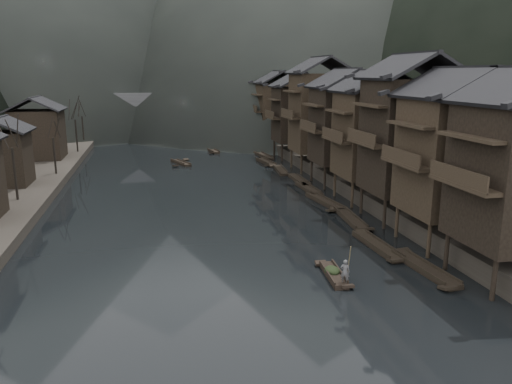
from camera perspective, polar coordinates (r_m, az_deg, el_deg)
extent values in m
plane|color=black|center=(36.41, -3.68, -7.27)|extent=(300.00, 300.00, 0.00)
cube|color=#2D2823|center=(84.60, 16.36, 4.78)|extent=(40.00, 200.00, 1.80)
cylinder|color=black|center=(32.18, 25.56, -9.01)|extent=(0.30, 0.30, 2.90)
cylinder|color=black|center=(35.82, 20.95, -6.32)|extent=(0.30, 0.30, 2.90)
cylinder|color=black|center=(37.34, 24.53, -5.86)|extent=(0.30, 0.30, 2.90)
cube|color=black|center=(32.06, 22.64, 0.80)|extent=(1.20, 5.70, 0.25)
cylinder|color=black|center=(37.57, 19.16, -5.26)|extent=(0.30, 0.30, 2.90)
cylinder|color=black|center=(41.54, 15.80, -3.24)|extent=(0.30, 0.30, 2.90)
cylinder|color=black|center=(39.02, 22.64, -4.87)|extent=(0.30, 0.30, 2.90)
cylinder|color=black|center=(42.86, 19.07, -2.97)|extent=(0.30, 0.30, 2.90)
cube|color=black|center=(39.90, 21.86, 3.83)|extent=(7.00, 6.00, 8.54)
cube|color=black|center=(37.91, 16.74, 3.12)|extent=(1.20, 5.70, 0.25)
cylinder|color=black|center=(43.42, 14.48, -2.44)|extent=(0.30, 0.30, 2.90)
cylinder|color=black|center=(47.61, 11.95, -0.91)|extent=(0.30, 0.30, 2.90)
cylinder|color=black|center=(44.68, 17.65, -2.20)|extent=(0.30, 0.30, 2.90)
cylinder|color=black|center=(48.77, 14.92, -0.73)|extent=(0.30, 0.30, 2.90)
cube|color=black|center=(45.74, 17.12, 6.10)|extent=(7.00, 6.00, 9.77)
cube|color=black|center=(44.02, 12.48, 5.47)|extent=(1.20, 5.70, 0.25)
cylinder|color=black|center=(49.57, 10.94, -0.29)|extent=(0.30, 0.30, 2.90)
cylinder|color=black|center=(53.90, 8.99, 0.89)|extent=(0.30, 0.30, 2.90)
cylinder|color=black|center=(50.68, 13.81, -0.14)|extent=(0.30, 0.30, 2.90)
cylinder|color=black|center=(54.93, 11.68, 1.01)|extent=(0.30, 0.30, 2.90)
cube|color=black|center=(52.01, 13.37, 6.41)|extent=(7.00, 6.00, 8.43)
cube|color=black|center=(50.50, 9.21, 5.91)|extent=(1.20, 5.70, 0.25)
cylinder|color=black|center=(56.84, 7.86, 1.58)|extent=(0.30, 0.30, 2.90)
cylinder|color=black|center=(61.28, 6.36, 2.49)|extent=(0.30, 0.30, 2.90)
cylinder|color=black|center=(57.81, 10.43, 1.69)|extent=(0.30, 0.30, 2.90)
cylinder|color=black|center=(62.19, 8.77, 2.57)|extent=(0.30, 0.30, 2.90)
cube|color=black|center=(59.29, 10.10, 7.48)|extent=(7.00, 6.00, 8.62)
cube|color=black|center=(57.97, 6.38, 7.04)|extent=(1.20, 5.70, 0.25)
cylinder|color=black|center=(65.22, 5.22, 3.18)|extent=(0.30, 0.30, 2.90)
cylinder|color=black|center=(69.75, 4.07, 3.87)|extent=(0.30, 0.30, 2.90)
cylinder|color=black|center=(66.07, 7.51, 3.25)|extent=(0.30, 0.30, 2.90)
cylinder|color=black|center=(70.55, 6.23, 3.94)|extent=(0.30, 0.30, 2.90)
cube|color=black|center=(67.63, 7.28, 8.96)|extent=(7.00, 6.00, 10.18)
cube|color=black|center=(66.47, 3.97, 8.52)|extent=(1.20, 5.70, 0.25)
cylinder|color=black|center=(74.70, 2.98, 4.53)|extent=(0.30, 0.30, 2.90)
cylinder|color=black|center=(79.30, 2.10, 5.06)|extent=(0.30, 0.30, 2.90)
cylinder|color=black|center=(75.44, 5.01, 4.58)|extent=(0.30, 0.30, 2.90)
cylinder|color=black|center=(80.00, 4.02, 5.11)|extent=(0.30, 0.30, 2.90)
cube|color=black|center=(77.20, 4.83, 8.83)|extent=(7.00, 6.00, 8.20)
cube|color=black|center=(76.19, 1.90, 8.50)|extent=(1.20, 5.70, 0.25)
cylinder|color=black|center=(86.23, 0.95, 5.74)|extent=(0.30, 0.30, 2.90)
cylinder|color=black|center=(90.88, 0.27, 6.14)|extent=(0.30, 0.30, 2.90)
cylinder|color=black|center=(86.88, 2.72, 5.79)|extent=(0.30, 0.30, 2.90)
cylinder|color=black|center=(91.49, 1.97, 6.18)|extent=(0.30, 0.30, 2.90)
cube|color=black|center=(88.72, 2.59, 9.55)|extent=(7.00, 6.00, 8.48)
cube|color=black|center=(87.84, 0.03, 9.24)|extent=(1.20, 5.70, 0.25)
cube|color=black|center=(60.50, -26.88, 3.66)|extent=(5.00, 5.00, 5.80)
cube|color=black|center=(77.81, -23.62, 6.24)|extent=(6.50, 6.50, 6.80)
cylinder|color=black|center=(52.73, -25.14, 2.18)|extent=(0.24, 0.24, 5.04)
cylinder|color=black|center=(65.11, -22.64, 4.04)|extent=(0.24, 0.24, 4.36)
cylinder|color=black|center=(82.51, -20.45, 6.21)|extent=(0.24, 0.24, 4.93)
cylinder|color=black|center=(94.31, -19.41, 6.96)|extent=(0.24, 0.24, 4.47)
cube|color=black|center=(35.45, 18.67, -8.32)|extent=(1.64, 6.62, 0.30)
cube|color=black|center=(35.38, 18.69, -8.05)|extent=(1.68, 6.50, 0.10)
cube|color=black|center=(38.06, 16.65, -6.44)|extent=(1.00, 0.88, 0.34)
cube|color=black|center=(32.82, 21.06, -10.04)|extent=(1.00, 0.88, 0.34)
cube|color=black|center=(38.94, 13.66, -6.01)|extent=(1.38, 6.57, 0.30)
cube|color=black|center=(38.88, 13.67, -5.76)|extent=(1.43, 6.44, 0.10)
cube|color=black|center=(41.64, 12.01, -4.44)|extent=(0.97, 0.84, 0.34)
cube|color=black|center=(36.21, 15.59, -7.39)|extent=(0.97, 0.84, 0.34)
cube|color=black|center=(45.37, 10.76, -3.07)|extent=(1.59, 6.65, 0.30)
cube|color=black|center=(45.32, 10.77, -2.85)|extent=(1.63, 6.53, 0.10)
cube|color=black|center=(48.06, 9.08, -1.89)|extent=(0.99, 0.88, 0.34)
cube|color=black|center=(42.66, 12.67, -4.03)|extent=(0.99, 0.88, 0.34)
cube|color=black|center=(50.90, 7.87, -1.15)|extent=(2.05, 7.03, 0.30)
cube|color=black|center=(50.86, 7.88, -0.95)|extent=(2.09, 6.90, 0.10)
cube|color=black|center=(54.04, 7.17, -0.11)|extent=(1.04, 0.97, 0.35)
cube|color=black|center=(47.72, 8.67, -1.99)|extent=(1.04, 0.97, 0.35)
cube|color=black|center=(56.54, 5.93, 0.38)|extent=(1.33, 5.97, 0.30)
cube|color=black|center=(56.50, 5.93, 0.56)|extent=(1.38, 5.86, 0.10)
cube|color=black|center=(59.19, 5.20, 1.13)|extent=(0.96, 0.77, 0.32)
cube|color=black|center=(53.85, 6.74, -0.15)|extent=(0.96, 0.77, 0.32)
cube|color=black|center=(60.67, 4.98, 1.30)|extent=(1.11, 6.47, 0.30)
cube|color=black|center=(60.64, 4.98, 1.47)|extent=(1.17, 6.34, 0.10)
cube|color=black|center=(63.56, 4.18, 2.00)|extent=(0.94, 0.80, 0.34)
cube|color=black|center=(57.75, 5.86, 0.80)|extent=(0.94, 0.80, 0.34)
cube|color=black|center=(67.06, 2.80, 2.51)|extent=(1.71, 6.61, 0.30)
cube|color=black|center=(67.03, 2.80, 2.66)|extent=(1.75, 6.49, 0.10)
cube|color=black|center=(69.94, 1.92, 3.09)|extent=(1.01, 0.89, 0.34)
cube|color=black|center=(64.15, 3.76, 2.12)|extent=(1.01, 0.89, 0.34)
cube|color=black|center=(72.98, 1.15, 3.42)|extent=(1.82, 5.99, 0.30)
cube|color=black|center=(72.95, 1.15, 3.56)|extent=(1.86, 5.88, 0.10)
cube|color=black|center=(75.74, 0.93, 3.89)|extent=(1.02, 0.84, 0.32)
cube|color=black|center=(70.19, 1.38, 3.13)|extent=(1.02, 0.84, 0.32)
cube|color=black|center=(78.86, 0.82, 4.17)|extent=(1.86, 7.31, 0.30)
cube|color=black|center=(78.83, 0.82, 4.30)|extent=(1.90, 7.17, 0.10)
cube|color=black|center=(82.24, 0.54, 4.66)|extent=(1.02, 0.98, 0.36)
cube|color=black|center=(75.43, 1.12, 3.85)|extent=(1.02, 0.98, 0.36)
cube|color=black|center=(85.01, -0.36, 4.85)|extent=(1.56, 6.97, 0.30)
cube|color=black|center=(84.98, -0.36, 4.97)|extent=(1.61, 6.84, 0.10)
cube|color=black|center=(88.24, -0.65, 5.26)|extent=(0.99, 0.91, 0.35)
cube|color=black|center=(81.74, -0.05, 4.60)|extent=(0.99, 0.91, 0.35)
cube|color=black|center=(91.18, -1.01, 5.44)|extent=(1.47, 7.60, 0.30)
cube|color=black|center=(91.15, -1.01, 5.55)|extent=(1.52, 7.45, 0.10)
cube|color=black|center=(94.72, -1.32, 5.82)|extent=(0.98, 0.97, 0.36)
cube|color=black|center=(87.61, -0.68, 5.20)|extent=(0.98, 0.97, 0.36)
cube|color=black|center=(73.24, -8.60, 3.30)|extent=(2.79, 5.25, 0.30)
cube|color=black|center=(73.21, -8.61, 3.44)|extent=(2.80, 5.17, 0.10)
cube|color=black|center=(75.58, -8.04, 3.74)|extent=(1.03, 0.91, 0.31)
cube|color=black|center=(70.86, -9.21, 3.06)|extent=(1.03, 0.91, 0.31)
cube|color=black|center=(83.91, -4.97, 4.69)|extent=(1.81, 4.99, 0.30)
cube|color=black|center=(83.88, -4.97, 4.81)|extent=(1.84, 4.91, 0.10)
cube|color=black|center=(86.21, -4.90, 5.02)|extent=(0.94, 0.75, 0.30)
cube|color=black|center=(81.57, -5.05, 4.53)|extent=(0.94, 0.75, 0.30)
cube|color=black|center=(97.62, -6.29, 5.89)|extent=(3.56, 4.23, 0.30)
cube|color=black|center=(97.59, -6.29, 5.99)|extent=(3.54, 4.19, 0.10)
cube|color=black|center=(99.45, -5.63, 6.13)|extent=(1.02, 0.97, 0.29)
cube|color=black|center=(95.76, -6.98, 5.81)|extent=(1.02, 0.97, 0.29)
cube|color=black|center=(110.02, -11.90, 6.53)|extent=(3.58, 5.56, 0.30)
cube|color=black|center=(110.00, -11.90, 6.62)|extent=(3.57, 5.48, 0.10)
cube|color=black|center=(112.44, -12.57, 6.71)|extent=(1.09, 1.03, 0.32)
cube|color=black|center=(107.58, -11.20, 6.49)|extent=(1.09, 1.03, 0.32)
cube|color=#4C4C4F|center=(105.99, -9.42, 10.21)|extent=(40.00, 6.00, 1.60)
cube|color=#4C4C4F|center=(103.24, -9.38, 10.86)|extent=(40.00, 0.50, 1.00)
cube|color=#4C4C4F|center=(108.63, -9.51, 10.97)|extent=(40.00, 0.50, 1.00)
cube|color=#4C4C4F|center=(106.59, -16.94, 7.68)|extent=(3.20, 6.00, 6.40)
cube|color=#4C4C4F|center=(106.18, -11.79, 7.95)|extent=(3.20, 6.00, 6.40)
cube|color=#4C4C4F|center=(106.58, -6.90, 8.16)|extent=(3.20, 6.00, 6.40)
cube|color=#4C4C4F|center=(107.81, -1.81, 8.30)|extent=(3.20, 6.00, 6.40)
cube|color=black|center=(33.05, 8.84, -9.35)|extent=(1.27, 4.17, 0.30)
cube|color=black|center=(32.98, 8.85, -9.06)|extent=(1.30, 4.09, 0.10)
cube|color=black|center=(34.64, 7.42, -7.96)|extent=(0.80, 0.59, 0.28)
cube|color=black|center=(31.39, 10.43, -10.41)|extent=(0.80, 0.59, 0.28)
ellipsoid|color=black|center=(33.00, 8.72, -8.30)|extent=(0.98, 1.28, 0.59)
imported|color=#5B5A5D|center=(31.36, 10.16, -8.58)|extent=(0.69, 0.61, 1.58)
cylinder|color=#8C7A51|center=(30.60, 10.70, -4.23)|extent=(0.69, 1.98, 3.38)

